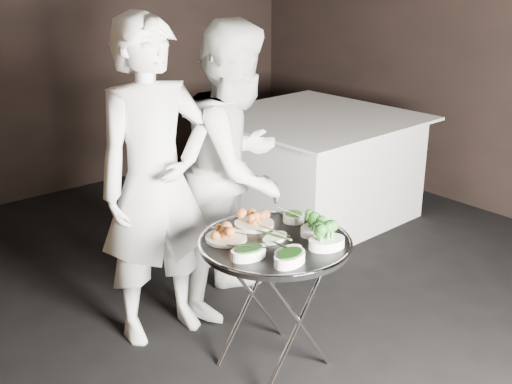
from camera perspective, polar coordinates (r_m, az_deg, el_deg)
tray_stand at (r=3.37m, az=1.66°, el=-9.50°), size 0.48×0.41×0.71m
serving_tray at (r=3.23m, az=1.72°, el=-4.53°), size 0.77×0.77×0.04m
potato_plate_a at (r=3.22m, az=-2.67°, el=-3.72°), size 0.21×0.21×0.08m
potato_plate_b at (r=3.38m, az=-0.16°, el=-2.51°), size 0.22×0.22×0.08m
greens_bowl at (r=3.45m, az=3.37°, el=-2.15°), size 0.12×0.12×0.07m
asparagus_plate_a at (r=3.23m, az=1.69°, el=-4.01°), size 0.19×0.13×0.03m
asparagus_plate_b at (r=3.09m, az=2.89°, el=-5.17°), size 0.17×0.10×0.03m
spinach_bowl_a at (r=3.03m, az=-0.67°, el=-5.29°), size 0.20×0.14×0.07m
spinach_bowl_b at (r=2.98m, az=3.01°, el=-5.75°), size 0.20×0.15×0.08m
broccoli_bowl_a at (r=3.30m, az=5.25°, el=-3.23°), size 0.17×0.12×0.07m
broccoli_bowl_b at (r=3.15m, az=6.31°, el=-4.33°), size 0.22×0.18×0.08m
serving_utensils at (r=3.26m, az=1.15°, el=-3.06°), size 0.59×0.43×0.01m
waiter_left at (r=3.53m, az=-8.92°, el=0.75°), size 0.71×0.50×1.82m
waiter_right at (r=3.85m, az=-1.59°, el=2.15°), size 1.05×0.95×1.75m
dining_table at (r=5.36m, az=4.88°, el=2.33°), size 1.51×1.51×0.86m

